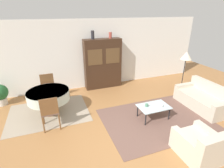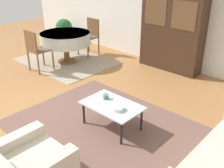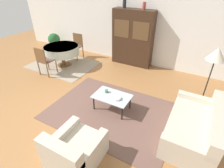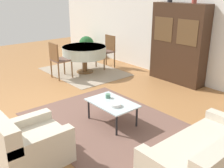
{
  "view_description": "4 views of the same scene",
  "coord_description": "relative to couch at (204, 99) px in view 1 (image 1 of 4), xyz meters",
  "views": [
    {
      "loc": [
        -1.47,
        -3.09,
        2.99
      ],
      "look_at": [
        0.2,
        1.4,
        0.95
      ],
      "focal_mm": 28.0,
      "sensor_mm": 36.0,
      "label": 1
    },
    {
      "loc": [
        3.55,
        -1.92,
        2.39
      ],
      "look_at": [
        1.21,
        0.62,
        0.75
      ],
      "focal_mm": 42.0,
      "sensor_mm": 36.0,
      "label": 2
    },
    {
      "loc": [
        2.89,
        -2.43,
        2.91
      ],
      "look_at": [
        1.21,
        0.62,
        0.75
      ],
      "focal_mm": 28.0,
      "sensor_mm": 36.0,
      "label": 3
    },
    {
      "loc": [
        4.46,
        -2.12,
        2.3
      ],
      "look_at": [
        1.21,
        0.62,
        0.75
      ],
      "focal_mm": 42.0,
      "sensor_mm": 36.0,
      "label": 4
    }
  ],
  "objects": [
    {
      "name": "dining_chair_far",
      "position": [
        -4.76,
        2.21,
        0.29
      ],
      "size": [
        0.44,
        0.44,
        0.97
      ],
      "rotation": [
        0.0,
        0.0,
        3.14
      ],
      "color": "brown",
      "rests_on": "dining_rug"
    },
    {
      "name": "wall_back",
      "position": [
        -3.13,
        3.01,
        1.07
      ],
      "size": [
        10.0,
        0.06,
        2.7
      ],
      "color": "white",
      "rests_on": "ground_plane"
    },
    {
      "name": "ground_plane",
      "position": [
        -3.13,
        -0.62,
        -0.28
      ],
      "size": [
        14.0,
        14.0,
        0.0
      ],
      "primitive_type": "plane",
      "color": "#9E6B3D"
    },
    {
      "name": "vase_tall",
      "position": [
        -2.96,
        2.76,
        1.85
      ],
      "size": [
        0.12,
        0.12,
        0.31
      ],
      "color": "#232328",
      "rests_on": "display_cabinet"
    },
    {
      "name": "area_rug",
      "position": [
        -1.88,
        -0.1,
        -0.28
      ],
      "size": [
        3.04,
        2.23,
        0.01
      ],
      "color": "brown",
      "rests_on": "ground_plane"
    },
    {
      "name": "cup",
      "position": [
        -2.12,
        0.07,
        0.16
      ],
      "size": [
        0.09,
        0.09,
        0.08
      ],
      "color": "#4C7A60",
      "rests_on": "coffee_table"
    },
    {
      "name": "potted_plant",
      "position": [
        -6.29,
        2.5,
        0.13
      ],
      "size": [
        0.52,
        0.52,
        0.73
      ],
      "color": "beige",
      "rests_on": "ground_plane"
    },
    {
      "name": "couch",
      "position": [
        0.0,
        0.0,
        0.0
      ],
      "size": [
        0.92,
        1.7,
        0.79
      ],
      "rotation": [
        0.0,
        0.0,
        1.57
      ],
      "color": "beige",
      "rests_on": "ground_plane"
    },
    {
      "name": "bowl",
      "position": [
        -1.76,
        -0.06,
        0.15
      ],
      "size": [
        0.19,
        0.19,
        0.05
      ],
      "color": "white",
      "rests_on": "coffee_table"
    },
    {
      "name": "armchair",
      "position": [
        -1.79,
        -1.62,
        0.0
      ],
      "size": [
        0.82,
        0.92,
        0.76
      ],
      "color": "beige",
      "rests_on": "ground_plane"
    },
    {
      "name": "dining_chair_near",
      "position": [
        -4.76,
        0.52,
        0.29
      ],
      "size": [
        0.44,
        0.44,
        0.97
      ],
      "color": "brown",
      "rests_on": "dining_rug"
    },
    {
      "name": "vase_short",
      "position": [
        -2.26,
        2.76,
        1.81
      ],
      "size": [
        0.11,
        0.11,
        0.23
      ],
      "color": "#9E4238",
      "rests_on": "display_cabinet"
    },
    {
      "name": "dining_rug",
      "position": [
        -4.82,
        1.38,
        -0.28
      ],
      "size": [
        2.38,
        1.79,
        0.01
      ],
      "color": "gray",
      "rests_on": "ground_plane"
    },
    {
      "name": "floor_lamp",
      "position": [
        0.04,
        1.11,
        1.13
      ],
      "size": [
        0.41,
        0.41,
        1.63
      ],
      "color": "black",
      "rests_on": "ground_plane"
    },
    {
      "name": "dining_table",
      "position": [
        -4.76,
        1.36,
        0.33
      ],
      "size": [
        1.25,
        1.25,
        0.75
      ],
      "color": "brown",
      "rests_on": "dining_rug"
    },
    {
      "name": "coffee_table",
      "position": [
        -1.92,
        0.0,
        0.08
      ],
      "size": [
        0.91,
        0.59,
        0.39
      ],
      "color": "black",
      "rests_on": "area_rug"
    },
    {
      "name": "display_cabinet",
      "position": [
        -2.59,
        2.76,
        0.71
      ],
      "size": [
        1.48,
        0.41,
        1.98
      ],
      "color": "#382316",
      "rests_on": "ground_plane"
    }
  ]
}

